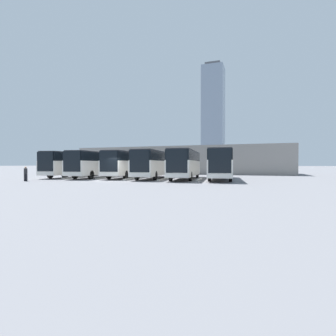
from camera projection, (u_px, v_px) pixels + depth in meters
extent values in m
plane|color=slate|center=(116.00, 181.00, 27.94)|extent=(600.00, 600.00, 0.00)
cube|color=silver|center=(220.00, 168.00, 30.43)|extent=(3.97, 12.63, 1.74)
cube|color=black|center=(220.00, 156.00, 30.41)|extent=(3.91, 12.44, 1.07)
cube|color=black|center=(220.00, 161.00, 24.32)|extent=(2.10, 0.31, 2.31)
cube|color=silver|center=(220.00, 176.00, 24.34)|extent=(2.27, 0.35, 0.40)
cube|color=#333338|center=(220.00, 151.00, 30.40)|extent=(3.81, 12.12, 0.12)
cylinder|color=black|center=(231.00, 177.00, 26.46)|extent=(0.43, 1.07, 1.04)
cylinder|color=black|center=(209.00, 177.00, 26.89)|extent=(0.43, 1.07, 1.04)
cylinder|color=black|center=(229.00, 174.00, 34.00)|extent=(0.43, 1.07, 1.04)
cylinder|color=black|center=(212.00, 174.00, 34.43)|extent=(0.43, 1.07, 1.04)
cube|color=#B2B2AD|center=(200.00, 179.00, 29.35)|extent=(1.02, 6.11, 0.15)
cube|color=silver|center=(185.00, 168.00, 31.38)|extent=(3.97, 12.63, 1.74)
cube|color=black|center=(186.00, 156.00, 31.37)|extent=(3.91, 12.44, 1.07)
cube|color=black|center=(177.00, 161.00, 25.28)|extent=(2.10, 0.31, 2.31)
cube|color=silver|center=(177.00, 176.00, 25.29)|extent=(2.27, 0.35, 0.40)
cube|color=#333338|center=(186.00, 151.00, 31.36)|extent=(3.81, 12.12, 0.12)
cylinder|color=black|center=(190.00, 176.00, 27.41)|extent=(0.43, 1.07, 1.04)
cylinder|color=black|center=(171.00, 176.00, 27.84)|extent=(0.43, 1.07, 1.04)
cylinder|color=black|center=(197.00, 174.00, 34.95)|extent=(0.43, 1.07, 1.04)
cylinder|color=black|center=(182.00, 174.00, 35.38)|extent=(0.43, 1.07, 1.04)
cube|color=#B2B2AD|center=(164.00, 179.00, 30.31)|extent=(1.02, 6.11, 0.15)
cube|color=silver|center=(155.00, 168.00, 32.94)|extent=(3.97, 12.63, 1.74)
cube|color=black|center=(155.00, 157.00, 32.92)|extent=(3.91, 12.44, 1.07)
cube|color=black|center=(139.00, 161.00, 26.84)|extent=(2.10, 0.31, 2.31)
cube|color=silver|center=(139.00, 175.00, 26.85)|extent=(2.27, 0.35, 0.40)
cube|color=#333338|center=(155.00, 152.00, 32.92)|extent=(3.81, 12.12, 0.12)
cylinder|color=black|center=(155.00, 176.00, 28.97)|extent=(0.43, 1.07, 1.04)
cylinder|color=black|center=(137.00, 175.00, 29.40)|extent=(0.43, 1.07, 1.04)
cylinder|color=black|center=(169.00, 173.00, 36.51)|extent=(0.43, 1.07, 1.04)
cylinder|color=black|center=(154.00, 173.00, 36.94)|extent=(0.43, 1.07, 1.04)
cube|color=#B2B2AD|center=(133.00, 178.00, 31.87)|extent=(1.02, 6.11, 0.15)
cube|color=silver|center=(128.00, 168.00, 34.95)|extent=(3.97, 12.63, 1.74)
cube|color=black|center=(128.00, 157.00, 34.93)|extent=(3.91, 12.44, 1.07)
cube|color=black|center=(109.00, 161.00, 28.84)|extent=(2.10, 0.31, 2.31)
cube|color=silver|center=(109.00, 174.00, 28.86)|extent=(2.27, 0.35, 0.40)
cube|color=#333338|center=(128.00, 153.00, 34.92)|extent=(3.81, 12.12, 0.12)
cylinder|color=black|center=(125.00, 175.00, 30.98)|extent=(0.43, 1.07, 1.04)
cylinder|color=black|center=(109.00, 175.00, 31.41)|extent=(0.43, 1.07, 1.04)
cylinder|color=black|center=(144.00, 173.00, 38.52)|extent=(0.43, 1.07, 1.04)
cylinder|color=black|center=(131.00, 173.00, 38.95)|extent=(0.43, 1.07, 1.04)
cube|color=#B2B2AD|center=(108.00, 177.00, 33.87)|extent=(1.02, 6.11, 0.15)
cube|color=silver|center=(98.00, 168.00, 35.29)|extent=(3.97, 12.63, 1.74)
cube|color=black|center=(98.00, 157.00, 35.28)|extent=(3.91, 12.44, 1.07)
cube|color=black|center=(72.00, 161.00, 29.19)|extent=(2.10, 0.31, 2.31)
cube|color=silver|center=(72.00, 174.00, 29.20)|extent=(2.27, 0.35, 0.40)
cube|color=#333338|center=(98.00, 153.00, 35.27)|extent=(3.81, 12.12, 0.12)
cylinder|color=black|center=(91.00, 175.00, 31.32)|extent=(0.43, 1.07, 1.04)
cylinder|color=black|center=(75.00, 175.00, 31.75)|extent=(0.43, 1.07, 1.04)
cylinder|color=black|center=(116.00, 173.00, 38.86)|extent=(0.43, 1.07, 1.04)
cylinder|color=black|center=(103.00, 173.00, 39.29)|extent=(0.43, 1.07, 1.04)
cube|color=#B2B2AD|center=(76.00, 177.00, 34.22)|extent=(1.02, 6.11, 0.15)
cube|color=silver|center=(74.00, 168.00, 36.93)|extent=(3.97, 12.63, 1.74)
cube|color=black|center=(74.00, 158.00, 36.91)|extent=(3.91, 12.44, 1.07)
cube|color=black|center=(45.00, 162.00, 30.83)|extent=(2.10, 0.31, 2.31)
cube|color=silver|center=(45.00, 174.00, 30.84)|extent=(2.27, 0.35, 0.40)
cube|color=#333338|center=(74.00, 153.00, 36.91)|extent=(3.81, 12.12, 0.12)
cylinder|color=black|center=(65.00, 174.00, 32.96)|extent=(0.43, 1.07, 1.04)
cylinder|color=black|center=(50.00, 174.00, 33.39)|extent=(0.43, 1.07, 1.04)
cylinder|color=black|center=(94.00, 172.00, 40.50)|extent=(0.43, 1.07, 1.04)
cylinder|color=black|center=(82.00, 172.00, 40.93)|extent=(0.43, 1.07, 1.04)
cylinder|color=black|center=(25.00, 178.00, 27.51)|extent=(0.22, 0.22, 0.75)
cylinder|color=black|center=(27.00, 178.00, 27.52)|extent=(0.22, 0.22, 0.75)
cylinder|color=#262628|center=(26.00, 171.00, 27.50)|extent=(0.45, 0.45, 0.60)
sphere|color=tan|center=(26.00, 167.00, 27.50)|extent=(0.20, 0.20, 0.20)
cube|color=gray|center=(180.00, 160.00, 50.90)|extent=(40.39, 8.66, 5.11)
cube|color=silver|center=(188.00, 150.00, 56.38)|extent=(40.39, 3.00, 0.24)
cylinder|color=slate|center=(257.00, 161.00, 52.82)|extent=(0.20, 0.20, 4.86)
cylinder|color=slate|center=(131.00, 162.00, 62.08)|extent=(0.20, 0.20, 4.86)
cube|color=#7F8EA3|center=(213.00, 117.00, 200.72)|extent=(16.07, 16.07, 76.36)
cube|color=#4C4C51|center=(213.00, 65.00, 200.18)|extent=(11.25, 11.25, 2.40)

